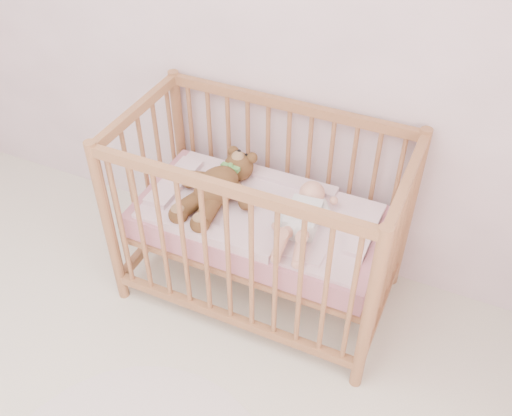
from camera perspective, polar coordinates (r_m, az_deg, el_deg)
The scene contains 6 objects.
wall_back at distance 2.82m, azimuth -4.10°, elevation 19.31°, with size 4.00×0.02×2.70m, color white.
crib at distance 2.81m, azimuth 0.42°, elevation -1.24°, with size 1.36×0.76×1.00m, color #B37C4C, non-canonical shape.
mattress at distance 2.82m, azimuth 0.42°, elevation -1.46°, with size 1.22×0.62×0.13m, color #D18296.
blanket at distance 2.77m, azimuth 0.43°, elevation -0.32°, with size 1.10×0.58×0.06m, color #F6A9BD, non-canonical shape.
baby at distance 2.64m, azimuth 4.73°, elevation -0.69°, with size 0.27×0.56×0.14m, color white, non-canonical shape.
teddy_bear at distance 2.78m, azimuth -3.97°, elevation 2.01°, with size 0.42×0.60×0.17m, color brown, non-canonical shape.
Camera 1 is at (1.25, -0.30, 2.39)m, focal length 40.00 mm.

